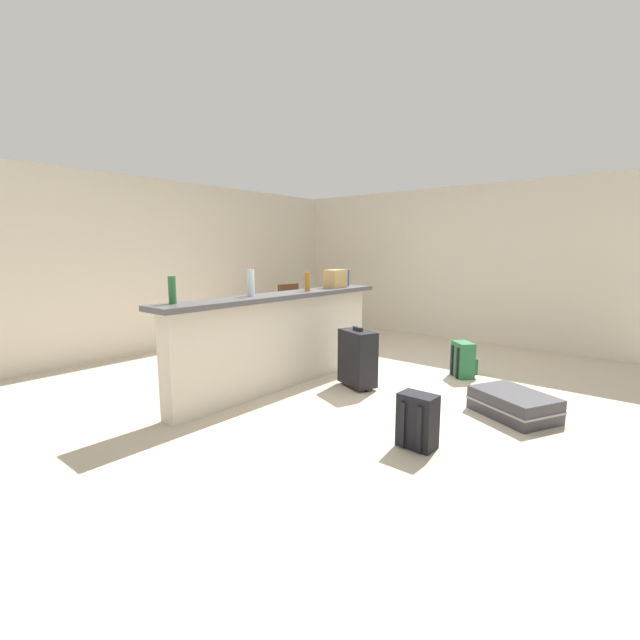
% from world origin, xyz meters
% --- Properties ---
extents(ground_plane, '(13.00, 13.00, 0.05)m').
position_xyz_m(ground_plane, '(0.00, 0.00, -0.03)').
color(ground_plane, beige).
extents(wall_back, '(6.60, 0.10, 2.50)m').
position_xyz_m(wall_back, '(0.00, 3.05, 1.25)').
color(wall_back, beige).
rests_on(wall_back, ground_plane).
extents(wall_right, '(0.10, 6.00, 2.50)m').
position_xyz_m(wall_right, '(3.05, 0.30, 1.25)').
color(wall_right, beige).
rests_on(wall_right, ground_plane).
extents(partition_half_wall, '(2.80, 0.20, 0.98)m').
position_xyz_m(partition_half_wall, '(-0.70, 0.33, 0.49)').
color(partition_half_wall, beige).
rests_on(partition_half_wall, ground_plane).
extents(bar_countertop, '(2.96, 0.40, 0.05)m').
position_xyz_m(bar_countertop, '(-0.70, 0.33, 1.00)').
color(bar_countertop, '#4C4C51').
rests_on(bar_countertop, partition_half_wall).
extents(bottle_green, '(0.07, 0.07, 0.24)m').
position_xyz_m(bottle_green, '(-1.93, 0.42, 1.15)').
color(bottle_green, '#2D6B38').
rests_on(bottle_green, bar_countertop).
extents(bottle_clear, '(0.07, 0.07, 0.27)m').
position_xyz_m(bottle_clear, '(-1.07, 0.38, 1.16)').
color(bottle_clear, silver).
rests_on(bottle_clear, bar_countertop).
extents(bottle_amber, '(0.06, 0.06, 0.21)m').
position_xyz_m(bottle_amber, '(-0.30, 0.30, 1.13)').
color(bottle_amber, '#9E661E').
rests_on(bottle_amber, bar_countertop).
extents(bottle_blue, '(0.07, 0.07, 0.21)m').
position_xyz_m(bottle_blue, '(0.60, 0.41, 1.13)').
color(bottle_blue, '#284C89').
rests_on(bottle_blue, bar_countertop).
extents(grocery_bag, '(0.26, 0.18, 0.22)m').
position_xyz_m(grocery_bag, '(0.26, 0.34, 1.14)').
color(grocery_bag, tan).
rests_on(grocery_bag, bar_countertop).
extents(dining_table, '(1.10, 0.80, 0.74)m').
position_xyz_m(dining_table, '(1.23, 1.61, 0.65)').
color(dining_table, brown).
rests_on(dining_table, ground_plane).
extents(dining_chair_near_partition, '(0.45, 0.45, 0.93)m').
position_xyz_m(dining_chair_near_partition, '(1.22, 1.10, 0.52)').
color(dining_chair_near_partition, '#4C331E').
rests_on(dining_chair_near_partition, ground_plane).
extents(dining_chair_far_side, '(0.47, 0.47, 0.93)m').
position_xyz_m(dining_chair_far_side, '(1.26, 2.19, 0.52)').
color(dining_chair_far_side, '#4C331E').
rests_on(dining_chair_far_side, ground_plane).
extents(suitcase_flat_charcoal, '(0.75, 0.89, 0.22)m').
position_xyz_m(suitcase_flat_charcoal, '(0.03, -1.90, 0.11)').
color(suitcase_flat_charcoal, '#38383D').
rests_on(suitcase_flat_charcoal, ground_plane).
extents(backpack_green, '(0.34, 0.34, 0.42)m').
position_xyz_m(backpack_green, '(0.95, -1.05, 0.20)').
color(backpack_green, '#286B3D').
rests_on(backpack_green, ground_plane).
extents(backpack_black, '(0.26, 0.28, 0.42)m').
position_xyz_m(backpack_black, '(-1.10, -1.53, 0.20)').
color(backpack_black, black).
rests_on(backpack_black, ground_plane).
extents(suitcase_upright_black, '(0.38, 0.50, 0.67)m').
position_xyz_m(suitcase_upright_black, '(-0.18, -0.32, 0.33)').
color(suitcase_upright_black, black).
rests_on(suitcase_upright_black, ground_plane).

